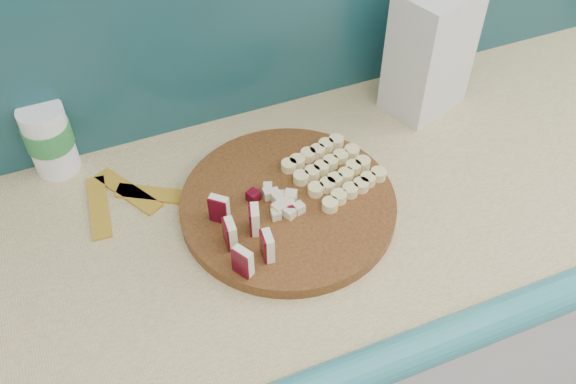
# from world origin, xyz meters

# --- Properties ---
(kitchen_counter) EXTENTS (2.20, 0.63, 0.91)m
(kitchen_counter) POSITION_xyz_m (0.10, 1.50, 0.46)
(kitchen_counter) COLOR silver
(kitchen_counter) RESTS_ON ground
(cutting_board) EXTENTS (0.44, 0.44, 0.02)m
(cutting_board) POSITION_xyz_m (-0.14, 1.51, 0.92)
(cutting_board) COLOR #421E0E
(cutting_board) RESTS_ON kitchen_counter
(apple_wedges) EXTENTS (0.07, 0.15, 0.05)m
(apple_wedges) POSITION_xyz_m (-0.24, 1.45, 0.96)
(apple_wedges) COLOR #F3EEC2
(apple_wedges) RESTS_ON cutting_board
(apple_chunks) EXTENTS (0.06, 0.06, 0.02)m
(apple_chunks) POSITION_xyz_m (-0.16, 1.51, 0.94)
(apple_chunks) COLOR #F7EAC5
(apple_chunks) RESTS_ON cutting_board
(banana_slices) EXTENTS (0.16, 0.16, 0.02)m
(banana_slices) POSITION_xyz_m (-0.04, 1.54, 0.94)
(banana_slices) COLOR #EFDE92
(banana_slices) RESTS_ON cutting_board
(flour_bag) EXTENTS (0.17, 0.15, 0.25)m
(flour_bag) POSITION_xyz_m (0.21, 1.67, 1.03)
(flour_bag) COLOR silver
(flour_bag) RESTS_ON kitchen_counter
(canister) EXTENTS (0.08, 0.08, 0.13)m
(canister) POSITION_xyz_m (-0.48, 1.76, 0.98)
(canister) COLOR white
(canister) RESTS_ON kitchen_counter
(banana_peel) EXTENTS (0.19, 0.16, 0.01)m
(banana_peel) POSITION_xyz_m (-0.38, 1.64, 0.91)
(banana_peel) COLOR gold
(banana_peel) RESTS_ON kitchen_counter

